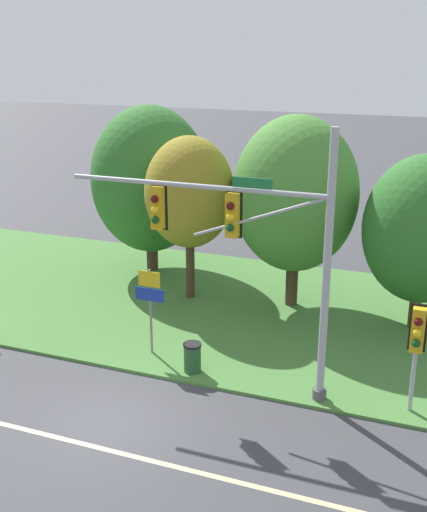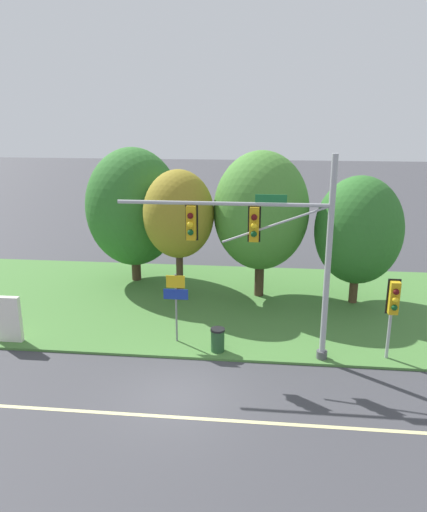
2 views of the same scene
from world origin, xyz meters
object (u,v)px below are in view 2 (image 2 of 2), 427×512
Objects in this scene: pedestrian_signal_near_kerb at (393,303)px; tree_nearest_road at (134,207)px; tree_mid_verge at (358,230)px; info_kiosk at (8,319)px; trash_bin at (218,340)px; traffic_signal_mast at (271,242)px; route_sign_post at (176,297)px; tree_left_of_mast at (179,214)px; tree_behind_signpost at (261,211)px.

tree_nearest_road reaches higher than pedestrian_signal_near_kerb.
tree_mid_verge is at bearing 93.55° from pedestrian_signal_near_kerb.
tree_nearest_road is at bearing 68.19° from info_kiosk.
trash_bin is at bearing 0.15° from info_kiosk.
pedestrian_signal_near_kerb is at bearing 1.79° from traffic_signal_mast.
info_kiosk is at bearing -174.00° from route_sign_post.
traffic_signal_mast reaches higher than tree_nearest_road.
route_sign_post is (-8.12, 0.72, -0.39)m from pedestrian_signal_near_kerb.
trash_bin is at bearing -56.44° from tree_nearest_road.
tree_left_of_mast reaches higher than pedestrian_signal_near_kerb.
traffic_signal_mast is 1.23× the size of tree_left_of_mast.
tree_behind_signpost is at bearing 93.91° from traffic_signal_mast.
pedestrian_signal_near_kerb is 14.91m from info_kiosk.
tree_left_of_mast is 8.84m from info_kiosk.
trash_bin is (-6.03, -5.80, -3.10)m from tree_mid_verge.
route_sign_post is 1.50× the size of info_kiosk.
tree_left_of_mast is at bearing -39.86° from tree_nearest_road.
traffic_signal_mast reaches higher than info_kiosk.
info_kiosk is at bearing -137.11° from tree_left_of_mast.
tree_left_of_mast is 7.13m from trash_bin.
tree_nearest_road reaches higher than info_kiosk.
info_kiosk is (-6.73, -0.71, -0.96)m from route_sign_post.
tree_nearest_road is at bearing 116.01° from route_sign_post.
tree_behind_signpost is at bearing 9.95° from tree_left_of_mast.
traffic_signal_mast is 4.99m from pedestrian_signal_near_kerb.
route_sign_post is at bearing -63.99° from tree_nearest_road.
route_sign_post is 0.40× the size of tree_behind_signpost.
tree_behind_signpost reaches higher than route_sign_post.
pedestrian_signal_near_kerb is at bearing -51.94° from tree_behind_signpost.
info_kiosk is at bearing 179.96° from pedestrian_signal_near_kerb.
tree_nearest_road is (-11.66, 7.97, 1.74)m from pedestrian_signal_near_kerb.
pedestrian_signal_near_kerb reaches higher than route_sign_post.
tree_behind_signpost reaches higher than tree_mid_verge.
tree_behind_signpost reaches higher than info_kiosk.
trash_bin is (-6.39, 0.03, -1.82)m from pedestrian_signal_near_kerb.
tree_nearest_road is 11.51m from tree_mid_verge.
pedestrian_signal_near_kerb is 8.24m from tree_behind_signpost.
route_sign_post is at bearing 166.73° from traffic_signal_mast.
tree_mid_verge is (4.12, 5.97, -0.89)m from traffic_signal_mast.
info_kiosk is (-9.92, -6.28, -3.36)m from tree_behind_signpost.
route_sign_post is 6.86m from tree_behind_signpost.
pedestrian_signal_near_kerb is at bearing -5.05° from route_sign_post.
tree_behind_signpost is at bearing 60.14° from route_sign_post.
tree_mid_verge is at bearing 55.40° from traffic_signal_mast.
tree_nearest_road is 3.77× the size of info_kiosk.
tree_left_of_mast is at bearing 127.08° from traffic_signal_mast.
traffic_signal_mast is 4.43m from trash_bin.
tree_nearest_road is 1.13× the size of tree_left_of_mast.
tree_behind_signpost reaches higher than trash_bin.
route_sign_post is at bearing -81.80° from tree_left_of_mast.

